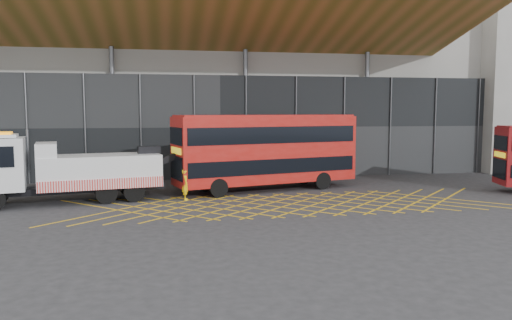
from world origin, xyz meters
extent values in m
plane|color=#2A2A2C|center=(0.00, 0.00, 0.00)|extent=(120.00, 120.00, 0.00)
cube|color=yellow|center=(-4.80, 0.00, 0.01)|extent=(7.16, 7.16, 0.01)
cube|color=yellow|center=(-4.80, 0.00, 0.01)|extent=(7.16, 7.16, 0.01)
cube|color=yellow|center=(-3.20, 0.00, 0.01)|extent=(7.16, 7.16, 0.01)
cube|color=yellow|center=(-3.20, 0.00, 0.01)|extent=(7.16, 7.16, 0.01)
cube|color=yellow|center=(-1.60, 0.00, 0.01)|extent=(7.16, 7.16, 0.01)
cube|color=yellow|center=(-1.60, 0.00, 0.01)|extent=(7.16, 7.16, 0.01)
cube|color=yellow|center=(0.00, 0.00, 0.01)|extent=(7.16, 7.16, 0.01)
cube|color=yellow|center=(0.00, 0.00, 0.01)|extent=(7.16, 7.16, 0.01)
cube|color=yellow|center=(1.60, 0.00, 0.01)|extent=(7.16, 7.16, 0.01)
cube|color=yellow|center=(1.60, 0.00, 0.01)|extent=(7.16, 7.16, 0.01)
cube|color=yellow|center=(3.20, 0.00, 0.01)|extent=(7.16, 7.16, 0.01)
cube|color=yellow|center=(3.20, 0.00, 0.01)|extent=(7.16, 7.16, 0.01)
cube|color=yellow|center=(4.80, 0.00, 0.01)|extent=(7.16, 7.16, 0.01)
cube|color=yellow|center=(4.80, 0.00, 0.01)|extent=(7.16, 7.16, 0.01)
cube|color=yellow|center=(6.40, 0.00, 0.01)|extent=(7.16, 7.16, 0.01)
cube|color=yellow|center=(6.40, 0.00, 0.01)|extent=(7.16, 7.16, 0.01)
cube|color=yellow|center=(8.00, 0.00, 0.01)|extent=(7.16, 7.16, 0.01)
cube|color=yellow|center=(8.00, 0.00, 0.01)|extent=(7.16, 7.16, 0.01)
cube|color=yellow|center=(9.60, 0.00, 0.01)|extent=(7.16, 7.16, 0.01)
cube|color=yellow|center=(9.60, 0.00, 0.01)|extent=(7.16, 7.16, 0.01)
cube|color=yellow|center=(11.20, 0.00, 0.01)|extent=(7.16, 7.16, 0.01)
cube|color=yellow|center=(11.20, 0.00, 0.01)|extent=(7.16, 7.16, 0.01)
cube|color=yellow|center=(12.80, 0.00, 0.01)|extent=(7.16, 7.16, 0.01)
cube|color=yellow|center=(12.80, 0.00, 0.01)|extent=(7.16, 7.16, 0.01)
cube|color=yellow|center=(14.40, 0.00, 0.01)|extent=(7.16, 7.16, 0.01)
cube|color=yellow|center=(14.40, 0.00, 0.01)|extent=(7.16, 7.16, 0.01)
cube|color=gray|center=(2.00, 19.00, 9.00)|extent=(55.00, 14.00, 18.00)
cube|color=black|center=(2.00, 11.70, 4.00)|extent=(55.00, 0.80, 8.00)
cube|color=olive|center=(0.00, 8.00, 11.50)|extent=(40.00, 11.93, 4.07)
cylinder|color=#595B60|center=(-6.00, 11.50, 5.00)|extent=(0.36, 0.36, 10.00)
cylinder|color=#595B60|center=(4.00, 11.50, 5.00)|extent=(0.36, 0.36, 10.00)
cylinder|color=#595B60|center=(14.00, 11.50, 5.00)|extent=(0.36, 0.36, 10.00)
cube|color=black|center=(-7.53, 2.80, 0.77)|extent=(10.49, 3.13, 0.39)
cube|color=orange|center=(-10.99, 2.11, 4.06)|extent=(1.23, 1.49, 0.13)
cube|color=white|center=(-6.01, 3.10, 1.82)|extent=(7.25, 4.04, 1.77)
cube|color=red|center=(-5.74, 1.72, 1.16)|extent=(6.72, 1.40, 0.61)
cube|color=white|center=(-8.83, 2.54, 3.09)|extent=(1.60, 2.81, 0.77)
cube|color=black|center=(-3.20, 3.66, 2.87)|extent=(1.41, 0.80, 0.55)
cube|color=black|center=(-2.12, 3.88, 2.32)|extent=(2.44, 0.85, 1.19)
cylinder|color=black|center=(-4.06, 2.31, 0.61)|extent=(1.27, 0.62, 1.21)
cylinder|color=black|center=(-4.51, 4.58, 0.61)|extent=(1.27, 0.62, 1.21)
cylinder|color=#595B60|center=(-10.02, 3.43, 2.98)|extent=(0.15, 0.15, 2.43)
cube|color=#AD140F|center=(4.39, 5.18, 2.75)|extent=(12.60, 5.85, 4.33)
cube|color=black|center=(4.39, 5.18, 1.73)|extent=(12.14, 5.79, 0.95)
cube|color=black|center=(4.39, 5.18, 3.74)|extent=(12.14, 5.79, 1.06)
cube|color=black|center=(-1.57, 3.62, 1.79)|extent=(0.69, 2.44, 1.45)
cube|color=black|center=(-1.57, 3.62, 3.74)|extent=(0.69, 2.44, 1.06)
cube|color=yellow|center=(-1.58, 3.62, 2.85)|extent=(0.56, 1.94, 0.39)
cube|color=#AD140F|center=(4.39, 5.18, 4.94)|extent=(12.30, 5.57, 0.13)
cylinder|color=black|center=(0.93, 2.96, 0.58)|extent=(1.21, 0.62, 1.16)
cylinder|color=black|center=(0.29, 5.43, 0.58)|extent=(1.21, 0.62, 1.16)
cylinder|color=black|center=(8.17, 4.85, 0.58)|extent=(1.21, 0.62, 1.16)
cylinder|color=black|center=(7.53, 7.31, 0.58)|extent=(1.21, 0.62, 1.16)
cube|color=black|center=(19.11, 1.68, 1.54)|extent=(0.66, 2.09, 1.25)
cube|color=black|center=(19.11, 1.68, 3.22)|extent=(0.66, 2.09, 0.91)
cube|color=yellow|center=(19.10, 1.68, 2.45)|extent=(0.53, 1.67, 0.34)
imported|color=yellow|center=(-1.07, 2.42, 0.92)|extent=(0.45, 0.68, 1.84)
camera|label=1|loc=(-2.24, -27.10, 5.27)|focal=35.00mm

